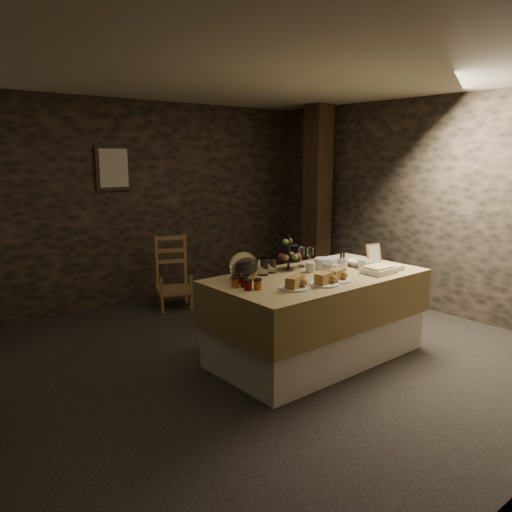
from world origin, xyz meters
TOP-DOWN VIEW (x-y plane):
  - ground_plane at (0.00, 0.00)m, footprint 5.50×5.00m
  - room_shell at (0.00, 0.00)m, footprint 5.52×5.02m
  - buffet_table at (0.55, -0.38)m, footprint 2.05×1.09m
  - chair at (0.32, 1.93)m, footprint 0.54×0.53m
  - timber_column at (2.44, 1.46)m, footprint 0.30×0.30m
  - framed_picture at (-0.15, 2.47)m, footprint 0.45×0.04m
  - plate_stack_a at (0.80, -0.23)m, footprint 0.19×0.19m
  - plate_stack_b at (0.98, -0.23)m, footprint 0.20×0.20m
  - cutlery_holder at (0.86, -0.41)m, footprint 0.10×0.10m
  - cup_a at (0.66, -0.42)m, footprint 0.13×0.13m
  - cup_b at (0.72, -0.50)m, footprint 0.12×0.12m
  - mug_c at (0.57, -0.26)m, footprint 0.09×0.09m
  - mug_d at (1.07, -0.48)m, footprint 0.08×0.08m
  - bowl at (1.15, -0.36)m, footprint 0.26×0.26m
  - cake_dome at (-0.08, -0.07)m, footprint 0.26×0.26m
  - fruit_stand at (0.50, -0.05)m, footprint 0.24×0.24m
  - bread_platter_left at (0.05, -0.60)m, footprint 0.26×0.26m
  - bread_platter_center at (0.33, -0.67)m, footprint 0.26×0.26m
  - bread_platter_right at (0.51, -0.64)m, footprint 0.26×0.26m
  - jam_jars at (-0.24, -0.29)m, footprint 0.20×0.32m
  - tart_dish at (1.04, -0.70)m, footprint 0.30×0.22m
  - square_dish at (1.28, -0.71)m, footprint 0.14×0.14m
  - menu_frame at (1.38, -0.38)m, footprint 0.18×0.11m
  - storage_jar_a at (0.16, -0.06)m, footprint 0.10×0.10m
  - storage_jar_b at (0.28, -0.04)m, footprint 0.09×0.09m

SIDE VIEW (x-z plane):
  - ground_plane at x=0.00m, z-range -0.01..0.01m
  - chair at x=0.32m, z-range 0.05..0.76m
  - buffet_table at x=0.55m, z-range 0.06..0.87m
  - square_dish at x=1.28m, z-range 0.81..0.86m
  - bowl at x=1.15m, z-range 0.81..0.87m
  - tart_dish at x=1.04m, z-range 0.81..0.88m
  - jam_jars at x=-0.24m, z-range 0.81..0.89m
  - bread_platter_left at x=0.05m, z-range 0.80..0.90m
  - bread_platter_center at x=0.33m, z-range 0.80..0.90m
  - bread_platter_right at x=0.51m, z-range 0.80..0.90m
  - plate_stack_b at x=0.98m, z-range 0.81..0.90m
  - cup_b at x=0.72m, z-range 0.81..0.90m
  - mug_d at x=1.07m, z-range 0.81..0.90m
  - mug_c at x=0.57m, z-range 0.81..0.91m
  - plate_stack_a at x=0.80m, z-range 0.81..0.91m
  - cup_a at x=0.66m, z-range 0.81..0.91m
  - cutlery_holder at x=0.86m, z-range 0.81..0.93m
  - storage_jar_b at x=0.28m, z-range 0.81..0.95m
  - storage_jar_a at x=0.16m, z-range 0.81..0.97m
  - menu_frame at x=1.38m, z-range 0.79..1.01m
  - cake_dome at x=-0.08m, z-range 0.79..1.05m
  - fruit_stand at x=0.50m, z-range 0.77..1.12m
  - timber_column at x=2.44m, z-range 0.00..2.60m
  - room_shell at x=0.00m, z-range 0.26..2.86m
  - framed_picture at x=-0.15m, z-range 1.47..2.02m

